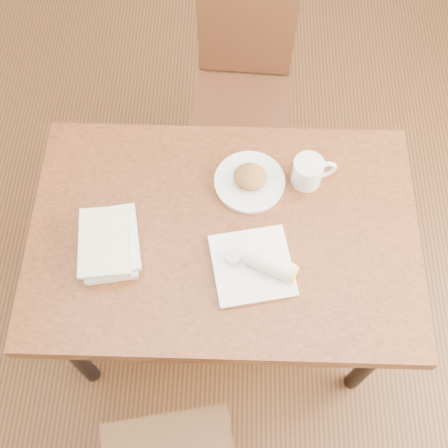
{
  "coord_description": "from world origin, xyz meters",
  "views": [
    {
      "loc": [
        0.02,
        -0.82,
        2.41
      ],
      "look_at": [
        0.0,
        0.0,
        0.8
      ],
      "focal_mm": 45.0,
      "sensor_mm": 36.0,
      "label": 1
    }
  ],
  "objects_px": {
    "chair_far": "(243,81)",
    "coffee_mug": "(309,171)",
    "plate_scone": "(250,180)",
    "book_stack": "(109,243)",
    "table": "(224,241)",
    "plate_burrito": "(258,265)"
  },
  "relations": [
    {
      "from": "plate_burrito",
      "to": "coffee_mug",
      "type": "bearing_deg",
      "value": 63.12
    },
    {
      "from": "chair_far",
      "to": "plate_burrito",
      "type": "height_order",
      "value": "chair_far"
    },
    {
      "from": "chair_far",
      "to": "coffee_mug",
      "type": "height_order",
      "value": "chair_far"
    },
    {
      "from": "coffee_mug",
      "to": "book_stack",
      "type": "distance_m",
      "value": 0.71
    },
    {
      "from": "chair_far",
      "to": "plate_burrito",
      "type": "relative_size",
      "value": 3.26
    },
    {
      "from": "table",
      "to": "coffee_mug",
      "type": "height_order",
      "value": "coffee_mug"
    },
    {
      "from": "coffee_mug",
      "to": "plate_scone",
      "type": "bearing_deg",
      "value": -173.72
    },
    {
      "from": "plate_burrito",
      "to": "chair_far",
      "type": "bearing_deg",
      "value": 93.19
    },
    {
      "from": "plate_scone",
      "to": "plate_burrito",
      "type": "relative_size",
      "value": 0.83
    },
    {
      "from": "chair_far",
      "to": "plate_burrito",
      "type": "bearing_deg",
      "value": -86.81
    },
    {
      "from": "plate_scone",
      "to": "chair_far",
      "type": "bearing_deg",
      "value": 92.19
    },
    {
      "from": "chair_far",
      "to": "book_stack",
      "type": "height_order",
      "value": "chair_far"
    },
    {
      "from": "coffee_mug",
      "to": "plate_burrito",
      "type": "distance_m",
      "value": 0.38
    },
    {
      "from": "coffee_mug",
      "to": "chair_far",
      "type": "bearing_deg",
      "value": 109.94
    },
    {
      "from": "chair_far",
      "to": "plate_scone",
      "type": "xyz_separation_m",
      "value": [
        0.02,
        -0.64,
        0.23
      ]
    },
    {
      "from": "book_stack",
      "to": "chair_far",
      "type": "bearing_deg",
      "value": 64.53
    },
    {
      "from": "table",
      "to": "chair_far",
      "type": "height_order",
      "value": "chair_far"
    },
    {
      "from": "table",
      "to": "book_stack",
      "type": "relative_size",
      "value": 4.66
    },
    {
      "from": "chair_far",
      "to": "coffee_mug",
      "type": "bearing_deg",
      "value": -70.06
    },
    {
      "from": "book_stack",
      "to": "coffee_mug",
      "type": "bearing_deg",
      "value": 23.0
    },
    {
      "from": "table",
      "to": "book_stack",
      "type": "xyz_separation_m",
      "value": [
        -0.37,
        -0.07,
        0.11
      ]
    },
    {
      "from": "plate_scone",
      "to": "book_stack",
      "type": "height_order",
      "value": "plate_scone"
    }
  ]
}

